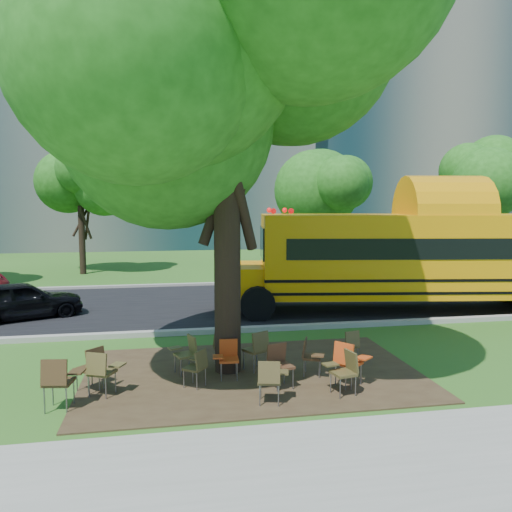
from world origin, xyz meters
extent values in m
plane|color=#29561B|center=(0.00, 0.00, 0.00)|extent=(160.00, 160.00, 0.00)
cube|color=gray|center=(0.00, -5.00, 0.02)|extent=(60.00, 4.00, 0.04)
cube|color=#382819|center=(1.00, -0.50, 0.01)|extent=(7.00, 4.50, 0.03)
cube|color=black|center=(0.00, 7.00, 0.02)|extent=(80.00, 8.00, 0.04)
cube|color=gray|center=(0.00, 3.00, 0.07)|extent=(80.00, 0.25, 0.14)
cube|color=gray|center=(0.00, 11.10, 0.07)|extent=(80.00, 0.25, 0.14)
cube|color=#62625D|center=(-8.00, 36.00, 11.00)|extent=(38.00, 16.00, 22.00)
cube|color=gray|center=(24.00, 38.00, 12.50)|extent=(30.00, 16.00, 25.00)
cylinder|color=black|center=(-5.00, 16.00, 1.75)|extent=(0.32, 0.32, 3.50)
sphere|color=#1D5713|center=(-5.00, 16.00, 4.22)|extent=(4.80, 4.80, 4.80)
cylinder|color=black|center=(8.00, 14.00, 2.10)|extent=(0.38, 0.38, 4.20)
sphere|color=#1D5713|center=(8.00, 14.00, 5.04)|extent=(5.60, 5.60, 5.60)
cylinder|color=black|center=(16.00, 13.00, 1.80)|extent=(0.34, 0.34, 3.60)
sphere|color=#1D5713|center=(16.00, 13.00, 4.35)|extent=(5.00, 5.00, 5.00)
cylinder|color=black|center=(0.50, -0.24, 2.54)|extent=(0.56, 0.56, 5.08)
sphere|color=#1D5713|center=(0.50, -0.24, 6.14)|extent=(7.06, 7.06, 7.06)
cube|color=orange|center=(8.26, 4.59, 1.92)|extent=(12.16, 4.40, 2.65)
cube|color=black|center=(8.58, 4.54, 2.22)|extent=(11.53, 4.34, 0.65)
cube|color=orange|center=(1.70, 5.55, 1.08)|extent=(1.74, 2.56, 1.03)
cube|color=black|center=(8.26, 4.59, 1.24)|extent=(12.19, 4.43, 0.09)
cube|color=black|center=(8.26, 4.59, 0.84)|extent=(12.19, 4.43, 0.09)
cylinder|color=black|center=(1.96, 4.14, 0.54)|extent=(1.12, 0.48, 1.08)
cylinder|color=black|center=(2.35, 6.82, 0.54)|extent=(1.12, 0.48, 1.08)
cylinder|color=black|center=(11.56, 5.48, 0.54)|extent=(1.12, 0.48, 1.08)
cube|color=#3F2B16|center=(-2.66, -1.69, 0.50)|extent=(0.53, 0.51, 0.06)
cube|color=#3F2B16|center=(-2.69, -1.89, 0.74)|extent=(0.45, 0.17, 0.44)
cube|color=#3F2B16|center=(-2.37, -1.58, 0.63)|extent=(0.29, 0.34, 0.03)
cylinder|color=slate|center=(-2.81, -1.48, 0.25)|extent=(0.03, 0.03, 0.50)
cylinder|color=slate|center=(-2.50, -1.91, 0.25)|extent=(0.03, 0.03, 0.50)
cube|color=brown|center=(-1.99, -1.19, 0.46)|extent=(0.56, 0.55, 0.05)
cube|color=brown|center=(-2.06, -1.36, 0.68)|extent=(0.41, 0.26, 0.41)
cube|color=brown|center=(-1.71, -1.16, 0.58)|extent=(0.32, 0.35, 0.03)
cylinder|color=slate|center=(-2.07, -0.96, 0.23)|extent=(0.02, 0.02, 0.46)
cylinder|color=slate|center=(-1.90, -1.42, 0.23)|extent=(0.02, 0.02, 0.46)
cube|color=#423B1C|center=(-0.26, -1.08, 0.40)|extent=(0.51, 0.52, 0.04)
cube|color=#423B1C|center=(-0.13, -1.18, 0.60)|extent=(0.29, 0.34, 0.36)
cube|color=#423B1C|center=(-0.23, -0.84, 0.51)|extent=(0.32, 0.31, 0.03)
cylinder|color=slate|center=(-0.47, -1.11, 0.20)|extent=(0.02, 0.02, 0.40)
cylinder|color=slate|center=(-0.05, -1.05, 0.20)|extent=(0.02, 0.02, 0.40)
cube|color=#A93A12|center=(0.46, -0.74, 0.42)|extent=(0.42, 0.41, 0.05)
cube|color=#A93A12|center=(0.47, -0.58, 0.63)|extent=(0.38, 0.12, 0.38)
cube|color=#A93A12|center=(0.22, -0.86, 0.53)|extent=(0.23, 0.28, 0.03)
cylinder|color=slate|center=(0.60, -0.92, 0.21)|extent=(0.02, 0.02, 0.42)
cylinder|color=slate|center=(0.31, -0.57, 0.21)|extent=(0.02, 0.02, 0.42)
cube|color=#473B1E|center=(1.02, -2.12, 0.44)|extent=(0.49, 0.48, 0.05)
cube|color=#473B1E|center=(0.98, -2.29, 0.65)|extent=(0.40, 0.18, 0.39)
cube|color=#473B1E|center=(1.28, -2.04, 0.55)|extent=(0.27, 0.32, 0.03)
cylinder|color=slate|center=(0.90, -1.92, 0.22)|extent=(0.02, 0.02, 0.44)
cylinder|color=slate|center=(1.14, -2.32, 0.22)|extent=(0.02, 0.02, 0.44)
cube|color=#4B2C1A|center=(1.39, -1.44, 0.46)|extent=(0.52, 0.51, 0.05)
cube|color=#4B2C1A|center=(1.34, -1.26, 0.68)|extent=(0.42, 0.20, 0.41)
cube|color=#4B2C1A|center=(1.19, -1.64, 0.58)|extent=(0.29, 0.33, 0.03)
cylinder|color=slate|center=(1.60, -1.56, 0.23)|extent=(0.02, 0.02, 0.46)
cylinder|color=slate|center=(1.18, -1.32, 0.23)|extent=(0.02, 0.02, 0.46)
cube|color=#483F1F|center=(2.46, -1.99, 0.44)|extent=(0.47, 0.49, 0.05)
cube|color=#483F1F|center=(2.63, -1.95, 0.66)|extent=(0.18, 0.40, 0.39)
cube|color=#483F1F|center=(2.27, -1.79, 0.56)|extent=(0.31, 0.27, 0.03)
cylinder|color=slate|center=(2.33, -2.18, 0.22)|extent=(0.02, 0.02, 0.44)
cylinder|color=slate|center=(2.58, -1.79, 0.22)|extent=(0.02, 0.02, 0.44)
cube|color=#BC3F14|center=(2.74, -1.53, 0.47)|extent=(0.60, 0.61, 0.05)
cube|color=#BC3F14|center=(2.59, -1.64, 0.71)|extent=(0.34, 0.39, 0.42)
cube|color=#BC3F14|center=(3.01, -1.63, 0.60)|extent=(0.38, 0.36, 0.03)
cylinder|color=slate|center=(2.77, -1.27, 0.24)|extent=(0.03, 0.03, 0.47)
cylinder|color=slate|center=(2.70, -1.78, 0.24)|extent=(0.03, 0.03, 0.47)
cube|color=#402B17|center=(-2.25, -0.90, 0.46)|extent=(0.59, 0.59, 0.05)
cube|color=#402B17|center=(-2.12, -1.03, 0.68)|extent=(0.35, 0.36, 0.41)
cube|color=#402B17|center=(-2.18, -0.62, 0.58)|extent=(0.36, 0.36, 0.03)
cylinder|color=slate|center=(-2.50, -0.90, 0.23)|extent=(0.02, 0.02, 0.46)
cylinder|color=slate|center=(-2.01, -0.90, 0.23)|extent=(0.02, 0.02, 0.46)
cube|color=brown|center=(-0.41, -0.28, 0.43)|extent=(0.50, 0.51, 0.05)
cube|color=brown|center=(-0.25, -0.22, 0.64)|extent=(0.22, 0.39, 0.38)
cube|color=brown|center=(-0.62, -0.12, 0.54)|extent=(0.32, 0.29, 0.03)
cylinder|color=slate|center=(-0.51, -0.49, 0.21)|extent=(0.02, 0.02, 0.43)
cylinder|color=slate|center=(-0.32, -0.07, 0.21)|extent=(0.02, 0.02, 0.43)
cube|color=brown|center=(0.47, 0.27, 0.41)|extent=(0.48, 0.49, 0.05)
cube|color=brown|center=(0.32, 0.33, 0.61)|extent=(0.22, 0.37, 0.36)
cube|color=brown|center=(0.50, 0.02, 0.52)|extent=(0.31, 0.28, 0.03)
cylinder|color=slate|center=(0.67, 0.35, 0.20)|extent=(0.02, 0.02, 0.41)
cylinder|color=slate|center=(0.27, 0.18, 0.20)|extent=(0.02, 0.02, 0.41)
cube|color=#4E4322|center=(1.08, -0.31, 0.47)|extent=(0.58, 0.57, 0.05)
cube|color=#4E4322|center=(1.17, -0.48, 0.69)|extent=(0.41, 0.28, 0.42)
cube|color=#4E4322|center=(1.23, -0.07, 0.59)|extent=(0.34, 0.36, 0.03)
cylinder|color=slate|center=(0.85, -0.24, 0.23)|extent=(0.02, 0.02, 0.47)
cylinder|color=slate|center=(1.32, -0.38, 0.23)|extent=(0.02, 0.02, 0.47)
cube|color=#452D18|center=(2.20, -0.85, 0.41)|extent=(0.48, 0.49, 0.05)
cube|color=#452D18|center=(2.04, -0.79, 0.61)|extent=(0.22, 0.37, 0.37)
cube|color=#452D18|center=(2.24, -1.10, 0.52)|extent=(0.31, 0.28, 0.03)
cylinder|color=slate|center=(2.40, -0.76, 0.21)|extent=(0.02, 0.02, 0.41)
cylinder|color=slate|center=(2.00, -0.94, 0.21)|extent=(0.02, 0.02, 0.41)
cube|color=#4F4222|center=(3.25, -0.15, 0.40)|extent=(0.44, 0.43, 0.04)
cube|color=#4F4222|center=(3.29, -0.31, 0.60)|extent=(0.37, 0.16, 0.36)
cube|color=#4F4222|center=(3.44, 0.01, 0.51)|extent=(0.24, 0.28, 0.03)
cylinder|color=slate|center=(3.07, -0.04, 0.20)|extent=(0.02, 0.02, 0.40)
cylinder|color=slate|center=(3.43, -0.27, 0.20)|extent=(0.02, 0.02, 0.40)
imported|color=black|center=(-5.22, 5.72, 0.61)|extent=(3.84, 2.78, 1.22)
camera|label=1|loc=(-0.76, -10.60, 3.60)|focal=35.00mm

